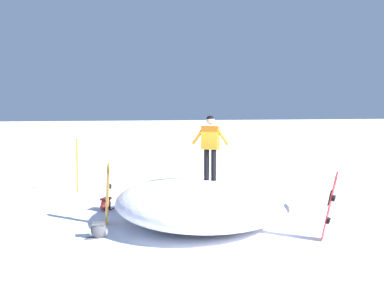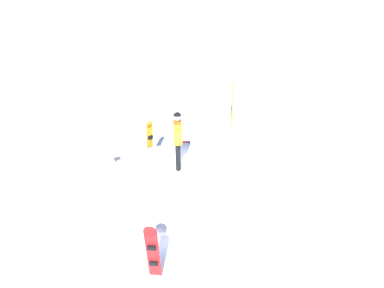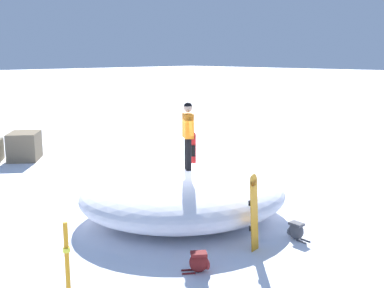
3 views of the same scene
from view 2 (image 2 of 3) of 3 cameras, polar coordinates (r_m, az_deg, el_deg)
name	(u,v)px [view 2 (image 2 of 3)]	position (r m, az deg, el deg)	size (l,w,h in m)	color
ground	(186,204)	(11.04, -0.96, -9.52)	(240.00, 240.00, 0.00)	white
snow_mound	(183,181)	(11.01, -1.40, -5.95)	(4.80, 5.32, 1.19)	white
snowboarder_standing	(178,136)	(10.02, -2.32, 1.36)	(0.65, 0.92, 1.75)	black
snowboard_primary_upright	(150,141)	(12.96, -6.76, 0.41)	(0.28, 0.18, 1.67)	orange
snowboard_secondary_upright	(153,252)	(8.19, -6.33, -16.77)	(0.44, 0.44, 1.67)	red
backpack_near	(186,147)	(13.98, -0.97, -0.41)	(0.55, 0.50, 0.41)	maroon
backpack_far	(119,164)	(13.04, -11.69, -3.09)	(0.28, 0.57, 0.40)	#4C4C51
trail_marker_pole	(233,104)	(16.12, 6.56, 6.36)	(0.10, 0.10, 2.04)	orange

